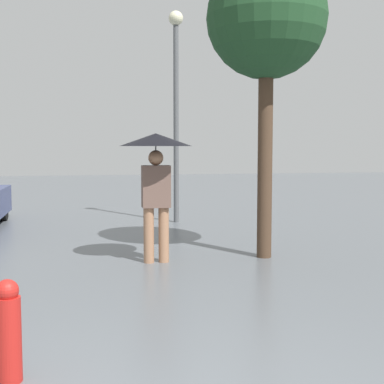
{
  "coord_description": "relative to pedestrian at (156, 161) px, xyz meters",
  "views": [
    {
      "loc": [
        -0.43,
        -2.77,
        1.72
      ],
      "look_at": [
        1.12,
        5.03,
        1.04
      ],
      "focal_mm": 50.0,
      "sensor_mm": 36.0,
      "label": 1
    }
  ],
  "objects": [
    {
      "name": "fire_hydrant",
      "position": [
        -1.59,
        -3.82,
        -1.13
      ],
      "size": [
        0.19,
        0.19,
        0.76
      ],
      "color": "#B21E19",
      "rests_on": "ground_plane"
    },
    {
      "name": "street_lamp",
      "position": [
        1.0,
        4.15,
        1.55
      ],
      "size": [
        0.32,
        0.32,
        4.72
      ],
      "color": "#515456",
      "rests_on": "ground_plane"
    },
    {
      "name": "tree",
      "position": [
        1.7,
        0.05,
        2.09
      ],
      "size": [
        1.82,
        1.82,
        4.56
      ],
      "color": "#473323",
      "rests_on": "ground_plane"
    },
    {
      "name": "pedestrian",
      "position": [
        0.0,
        0.0,
        0.0
      ],
      "size": [
        1.07,
        1.07,
        1.91
      ],
      "color": "#9E7051",
      "rests_on": "ground_plane"
    }
  ]
}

